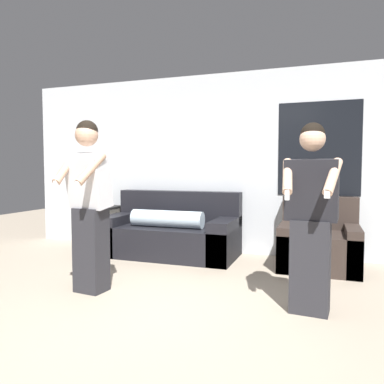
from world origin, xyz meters
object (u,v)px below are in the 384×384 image
object	(u,v)px
couch	(172,233)
armchair	(319,244)
person_left	(89,204)
person_right	(311,218)
side_table	(101,212)

from	to	relation	value
couch	armchair	xyz separation A→B (m)	(2.05, -0.01, -0.02)
person_left	person_right	xyz separation A→B (m)	(2.17, 0.17, -0.07)
couch	person_left	bearing A→B (deg)	-95.32
side_table	person_right	bearing A→B (deg)	-28.69
couch	side_table	distance (m)	1.37
armchair	person_right	xyz separation A→B (m)	(-0.06, -1.62, 0.54)
armchair	person_right	bearing A→B (deg)	-91.98
couch	armchair	world-z (taller)	couch
armchair	person_right	size ratio (longest dim) A/B	0.58
couch	armchair	bearing A→B (deg)	-0.17
couch	person_left	xyz separation A→B (m)	(-0.17, -1.79, 0.59)
side_table	person_left	xyz separation A→B (m)	(1.16, -1.99, 0.34)
couch	side_table	world-z (taller)	couch
armchair	side_table	bearing A→B (deg)	176.61
armchair	couch	bearing A→B (deg)	179.83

